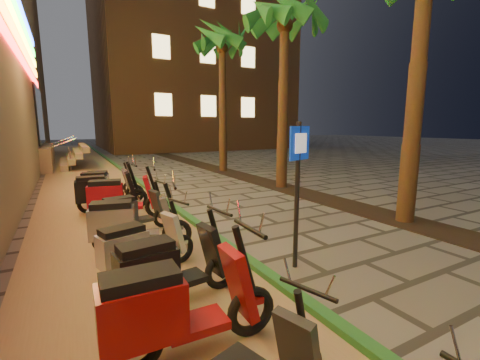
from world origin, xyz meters
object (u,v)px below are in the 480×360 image
scooter_6 (139,247)px  pedestrian_sign (298,175)px  scooter_4 (172,309)px  scooter_5 (167,268)px  scooter_10 (103,192)px  scooter_9 (119,198)px  scooter_11 (105,186)px  scooter_12 (106,182)px  scooter_8 (131,213)px  scooter_7 (129,224)px

scooter_6 → pedestrian_sign: bearing=-36.0°
scooter_4 → scooter_6: bearing=89.0°
scooter_5 → scooter_6: size_ratio=1.08×
scooter_5 → pedestrian_sign: bearing=-3.3°
pedestrian_sign → scooter_10: 5.71m
scooter_9 → scooter_11: 1.97m
scooter_5 → scooter_12: 7.28m
scooter_10 → scooter_11: (0.14, 0.96, -0.02)m
scooter_10 → scooter_4: bearing=-86.9°
scooter_10 → scooter_12: 2.03m
scooter_5 → scooter_8: bearing=80.5°
scooter_8 → scooter_11: 3.15m
pedestrian_sign → scooter_12: (-2.04, 7.13, -1.03)m
scooter_4 → scooter_8: size_ratio=1.17×
scooter_8 → scooter_9: size_ratio=0.83×
scooter_4 → scooter_6: (0.08, 1.95, -0.07)m
scooter_10 → scooter_9: bearing=-72.9°
scooter_10 → scooter_12: (0.29, 2.01, -0.08)m
scooter_7 → scooter_9: (0.15, 2.20, 0.02)m
scooter_5 → scooter_12: size_ratio=1.07×
scooter_10 → scooter_11: 0.97m
scooter_8 → scooter_12: 4.19m
scooter_8 → scooter_11: bearing=81.8°
scooter_5 → scooter_9: 4.26m
scooter_11 → scooter_12: bearing=95.1°
scooter_9 → scooter_11: scooter_9 is taller
scooter_8 → scooter_10: (-0.31, 2.19, 0.09)m
scooter_4 → scooter_5: bearing=78.1°
scooter_9 → scooter_10: (-0.24, 1.01, -0.01)m
scooter_9 → scooter_10: scooter_9 is taller
scooter_7 → scooter_9: scooter_9 is taller
pedestrian_sign → scooter_9: pedestrian_sign is taller
scooter_7 → scooter_12: scooter_7 is taller
scooter_6 → scooter_11: (0.10, 5.24, 0.06)m
scooter_7 → scooter_11: size_ratio=1.01×
pedestrian_sign → scooter_6: bearing=140.7°
scooter_7 → scooter_6: bearing=-79.2°
scooter_10 → scooter_11: scooter_10 is taller
scooter_5 → scooter_8: (0.12, 3.08, -0.04)m
scooter_6 → scooter_4: bearing=-108.2°
scooter_6 → scooter_8: 2.11m
scooter_5 → scooter_11: (-0.05, 6.23, 0.02)m
scooter_5 → scooter_8: scooter_5 is taller
scooter_6 → scooter_7: scooter_7 is taller
scooter_4 → scooter_11: size_ratio=1.03×
pedestrian_sign → scooter_6: pedestrian_sign is taller
scooter_6 → scooter_8: (0.27, 2.10, -0.01)m
pedestrian_sign → scooter_7: pedestrian_sign is taller
pedestrian_sign → scooter_5: pedestrian_sign is taller
scooter_10 → scooter_7: bearing=-84.9°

